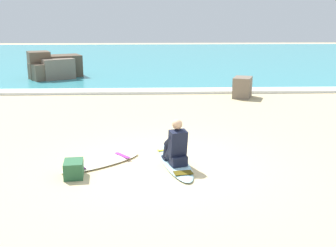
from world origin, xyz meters
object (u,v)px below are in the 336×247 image
object	(u,v)px
shoreline_rock	(242,87)
beach_bag	(74,169)
surfer_seated	(176,146)
surfboard_main	(175,161)
surfboard_spare_near	(102,162)

from	to	relation	value
shoreline_rock	beach_bag	xyz separation A→B (m)	(-4.95, -7.87, -0.23)
surfer_seated	shoreline_rock	world-z (taller)	surfer_seated
beach_bag	shoreline_rock	bearing A→B (deg)	57.85
surfboard_main	surfboard_spare_near	world-z (taller)	same
surfboard_spare_near	shoreline_rock	xyz separation A→B (m)	(4.49, 7.17, 0.35)
shoreline_rock	beach_bag	size ratio (longest dim) A/B	1.87
surfer_seated	surfboard_main	bearing A→B (deg)	95.27
surfboard_main	beach_bag	distance (m)	2.11
surfboard_main	shoreline_rock	bearing A→B (deg)	67.53
surfer_seated	beach_bag	xyz separation A→B (m)	(-2.00, -0.48, -0.28)
shoreline_rock	beach_bag	bearing A→B (deg)	-122.15
beach_bag	surfboard_spare_near	bearing A→B (deg)	57.07
surfboard_spare_near	beach_bag	bearing A→B (deg)	-122.93
surfboard_main	shoreline_rock	world-z (taller)	shoreline_rock
surfer_seated	shoreline_rock	bearing A→B (deg)	68.29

